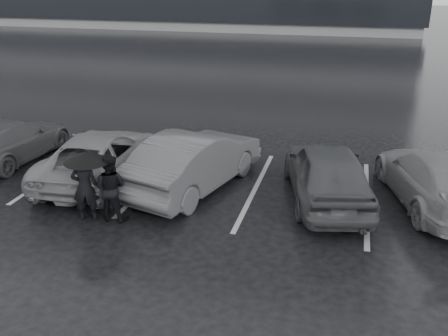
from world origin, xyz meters
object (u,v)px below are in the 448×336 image
at_px(car_east, 435,178).
at_px(car_west_a, 195,160).
at_px(car_main, 327,172).
at_px(car_west_c, 11,140).
at_px(pedestrian_right, 110,188).
at_px(pedestrian_left, 85,187).
at_px(car_west_b, 100,156).

bearing_deg(car_east, car_west_a, -9.51).
bearing_deg(car_main, car_west_a, -11.83).
bearing_deg(car_main, car_west_c, -16.41).
bearing_deg(car_east, car_west_c, -14.73).
xyz_separation_m(car_east, pedestrian_right, (-7.13, -2.71, 0.12)).
relative_size(car_west_c, pedestrian_left, 2.64).
height_order(car_main, car_west_b, car_main).
height_order(car_west_a, car_west_b, car_west_a).
bearing_deg(car_east, car_west_b, -10.55).
relative_size(car_west_b, pedestrian_left, 2.94).
relative_size(car_main, car_east, 0.94).
distance_m(car_west_b, car_east, 8.52).
relative_size(pedestrian_left, pedestrian_right, 1.03).
bearing_deg(pedestrian_left, car_west_c, -54.89).
height_order(car_main, car_east, car_main).
bearing_deg(car_west_c, car_main, 179.77).
distance_m(car_main, pedestrian_left, 5.70).
relative_size(car_east, pedestrian_right, 2.93).
bearing_deg(car_west_a, car_west_c, 9.90).
distance_m(car_west_a, pedestrian_left, 2.96).
distance_m(car_west_c, pedestrian_left, 4.97).
bearing_deg(car_west_b, pedestrian_right, 117.74).
xyz_separation_m(car_west_b, pedestrian_left, (0.83, -2.25, 0.15)).
distance_m(car_main, car_west_c, 9.20).
bearing_deg(car_main, car_west_b, -11.87).
relative_size(car_main, car_west_b, 0.91).
height_order(car_west_b, car_west_c, car_west_b).
bearing_deg(pedestrian_right, car_west_b, -57.79).
relative_size(car_main, pedestrian_right, 2.76).
distance_m(car_east, pedestrian_right, 7.63).
relative_size(car_west_a, car_west_b, 0.97).
distance_m(pedestrian_left, pedestrian_right, 0.56).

